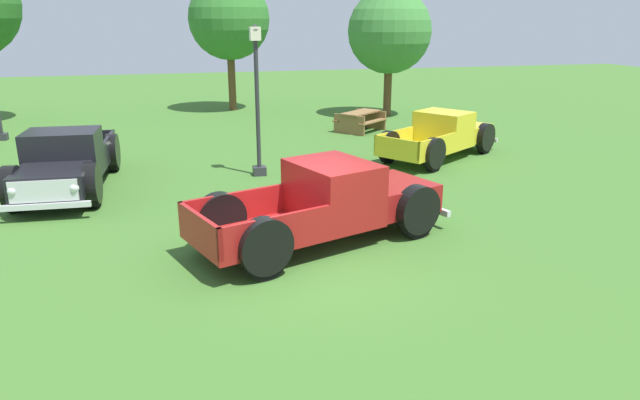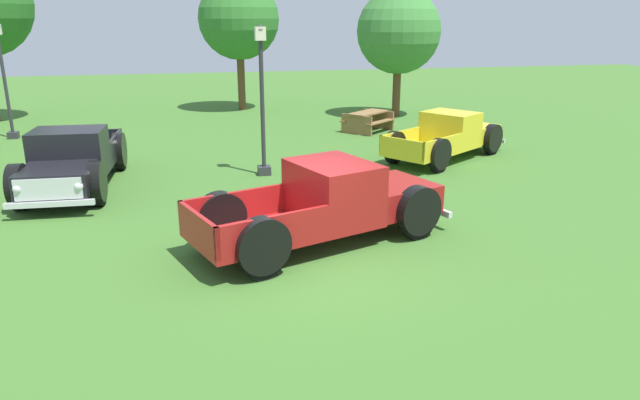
% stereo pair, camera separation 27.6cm
% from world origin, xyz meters
% --- Properties ---
extents(ground_plane, '(80.00, 80.00, 0.00)m').
position_xyz_m(ground_plane, '(0.00, 0.00, 0.00)').
color(ground_plane, '#3D6B28').
extents(pickup_truck_foreground, '(5.63, 3.56, 1.62)m').
position_xyz_m(pickup_truck_foreground, '(0.85, 0.97, 0.77)').
color(pickup_truck_foreground, maroon).
rests_on(pickup_truck_foreground, ground_plane).
extents(pickup_truck_behind_left, '(2.31, 5.40, 1.62)m').
position_xyz_m(pickup_truck_behind_left, '(-4.98, 5.86, 0.77)').
color(pickup_truck_behind_left, black).
rests_on(pickup_truck_behind_left, ground_plane).
extents(pickup_truck_behind_right, '(4.97, 4.09, 1.48)m').
position_xyz_m(pickup_truck_behind_right, '(6.31, 7.25, 0.71)').
color(pickup_truck_behind_right, yellow).
rests_on(pickup_truck_behind_right, ground_plane).
extents(lamp_post_near, '(0.36, 0.36, 4.19)m').
position_xyz_m(lamp_post_near, '(0.12, 6.40, 2.20)').
color(lamp_post_near, '#2D2D33').
rests_on(lamp_post_near, ground_plane).
extents(picnic_table, '(2.33, 2.28, 0.78)m').
position_xyz_m(picnic_table, '(5.07, 12.15, 0.49)').
color(picnic_table, olive).
rests_on(picnic_table, ground_plane).
extents(oak_tree_west, '(3.72, 3.72, 5.63)m').
position_xyz_m(oak_tree_west, '(7.47, 15.47, 3.76)').
color(oak_tree_west, brown).
rests_on(oak_tree_west, ground_plane).
extents(oak_tree_center, '(3.82, 3.82, 6.21)m').
position_xyz_m(oak_tree_center, '(0.77, 19.03, 4.28)').
color(oak_tree_center, brown).
rests_on(oak_tree_center, ground_plane).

